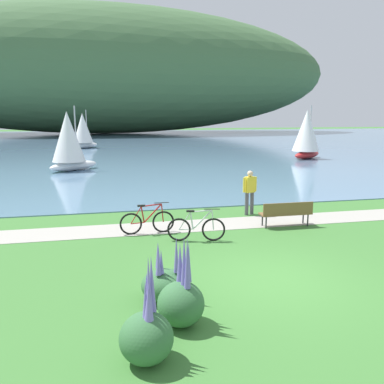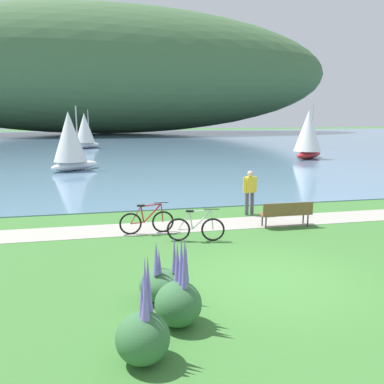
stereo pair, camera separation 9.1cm
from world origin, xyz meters
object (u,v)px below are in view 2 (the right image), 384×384
at_px(park_bench_near_camera, 286,212).
at_px(sailboat_toward_hillside, 85,130).
at_px(bicycle_beside_path, 196,228).
at_px(sailboat_nearest_to_shore, 308,134).
at_px(person_at_shoreline, 250,190).
at_px(bicycle_leaning_near_bench, 147,222).
at_px(sailboat_mid_bay, 70,140).

distance_m(park_bench_near_camera, sailboat_toward_hillside, 35.12).
relative_size(bicycle_beside_path, sailboat_nearest_to_shore, 0.39).
bearing_deg(sailboat_toward_hillside, park_bench_near_camera, -76.15).
relative_size(sailboat_nearest_to_shore, sailboat_toward_hillside, 1.06).
xyz_separation_m(bicycle_beside_path, person_at_shoreline, (2.71, 2.73, 0.58)).
height_order(bicycle_leaning_near_bench, sailboat_toward_hillside, sailboat_toward_hillside).
bearing_deg(bicycle_leaning_near_bench, sailboat_toward_hillside, 96.17).
relative_size(bicycle_leaning_near_bench, sailboat_toward_hillside, 0.42).
xyz_separation_m(bicycle_leaning_near_bench, bicycle_beside_path, (1.38, -1.08, 0.00)).
relative_size(park_bench_near_camera, bicycle_leaning_near_bench, 1.02).
distance_m(park_bench_near_camera, bicycle_beside_path, 3.47).
distance_m(bicycle_leaning_near_bench, sailboat_nearest_to_shore, 24.46).
bearing_deg(park_bench_near_camera, sailboat_mid_bay, 118.27).
relative_size(bicycle_leaning_near_bench, sailboat_nearest_to_shore, 0.39).
xyz_separation_m(bicycle_leaning_near_bench, person_at_shoreline, (4.09, 1.66, 0.58)).
xyz_separation_m(bicycle_beside_path, sailboat_toward_hillside, (-5.04, 34.94, 1.65)).
height_order(bicycle_beside_path, person_at_shoreline, person_at_shoreline).
distance_m(sailboat_nearest_to_shore, sailboat_toward_hillside, 24.37).
xyz_separation_m(person_at_shoreline, sailboat_nearest_to_shore, (11.43, 17.17, 1.19)).
height_order(bicycle_leaning_near_bench, person_at_shoreline, person_at_shoreline).
bearing_deg(sailboat_mid_bay, bicycle_leaning_near_bench, -76.67).
bearing_deg(sailboat_nearest_to_shore, bicycle_leaning_near_bench, -129.50).
bearing_deg(person_at_shoreline, park_bench_near_camera, -70.70).
relative_size(sailboat_mid_bay, sailboat_toward_hillside, 1.02).
distance_m(bicycle_beside_path, sailboat_nearest_to_shore, 24.48).
bearing_deg(sailboat_mid_bay, sailboat_nearest_to_shore, 10.17).
distance_m(park_bench_near_camera, person_at_shoreline, 2.03).
relative_size(park_bench_near_camera, bicycle_beside_path, 1.03).
bearing_deg(sailboat_toward_hillside, bicycle_beside_path, -81.79).
distance_m(sailboat_mid_bay, sailboat_toward_hillside, 18.48).
distance_m(bicycle_leaning_near_bench, sailboat_mid_bay, 15.90).
distance_m(bicycle_beside_path, sailboat_mid_bay, 17.30).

